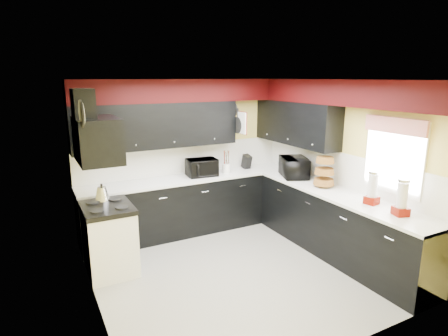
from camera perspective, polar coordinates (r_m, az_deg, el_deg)
name	(u,v)px	position (r m, az deg, el deg)	size (l,w,h in m)	color
ground	(236,269)	(5.26, 1.85, -15.11)	(3.60, 3.60, 0.00)	gray
wall_back	(184,155)	(6.36, -6.10, 1.98)	(3.60, 0.06, 2.50)	#E0C666
wall_right	(341,165)	(5.86, 17.43, 0.42)	(0.06, 3.60, 2.50)	#E0C666
wall_left	(89,201)	(4.22, -19.84, -4.80)	(0.06, 3.60, 2.50)	#E0C666
ceiling	(238,80)	(4.61, 2.09, 13.29)	(3.60, 3.60, 0.06)	white
cab_back	(192,205)	(6.31, -4.90, -5.64)	(3.60, 0.60, 0.90)	black
cab_right	(337,226)	(5.69, 16.84, -8.39)	(0.60, 3.00, 0.90)	black
counter_back	(191,178)	(6.17, -4.99, -1.51)	(3.62, 0.64, 0.04)	white
counter_right	(339,194)	(5.53, 17.17, -3.87)	(0.64, 3.02, 0.04)	white
splash_back	(184,159)	(6.37, -6.05, 1.44)	(3.60, 0.02, 0.50)	white
splash_right	(340,169)	(5.87, 17.32, -0.16)	(0.02, 3.60, 0.50)	white
upper_back	(157,125)	(5.94, -10.10, 6.41)	(2.60, 0.35, 0.70)	black
upper_right	(296,123)	(6.31, 10.86, 6.78)	(0.35, 1.80, 0.70)	black
soffit_back	(187,91)	(6.07, -5.71, 11.67)	(3.60, 0.36, 0.35)	black
soffit_right	(347,93)	(5.47, 18.23, 10.85)	(0.36, 3.24, 0.35)	black
stove	(110,241)	(5.25, -17.05, -10.55)	(0.60, 0.75, 0.86)	white
cooktop	(107,208)	(5.08, -17.41, -5.80)	(0.62, 0.77, 0.06)	black
hood	(97,140)	(4.86, -18.73, 4.08)	(0.50, 0.78, 0.55)	black
hood_duct	(83,106)	(4.80, -20.66, 8.87)	(0.24, 0.40, 0.40)	black
window	(394,157)	(5.21, 24.52, 1.59)	(0.03, 0.86, 0.96)	white
valance	(395,125)	(5.11, 24.58, 5.92)	(0.04, 0.88, 0.20)	red
pan_top	(234,110)	(6.38, 1.51, 8.90)	(0.03, 0.22, 0.40)	black
pan_mid	(238,125)	(6.30, 2.08, 6.54)	(0.03, 0.28, 0.46)	black
pan_low	(230,125)	(6.52, 0.93, 6.53)	(0.03, 0.24, 0.42)	black
cut_board	(242,123)	(6.19, 2.72, 6.88)	(0.03, 0.26, 0.35)	white
baskets	(324,171)	(5.72, 15.05, -0.46)	(0.27, 0.27, 0.50)	brown
clock	(81,114)	(4.30, -20.91, 7.71)	(0.03, 0.30, 0.30)	black
deco_plate	(364,99)	(5.47, 20.58, 9.88)	(0.03, 0.24, 0.24)	white
toaster_oven	(202,167)	(6.18, -3.36, 0.08)	(0.48, 0.40, 0.28)	black
microwave	(294,167)	(6.21, 10.66, 0.11)	(0.58, 0.39, 0.32)	black
utensil_crock	(226,168)	(6.38, 0.38, -0.04)	(0.14, 0.14, 0.15)	white
knife_block	(247,162)	(6.68, 3.46, 0.96)	(0.11, 0.16, 0.25)	black
kettle	(102,194)	(5.29, -18.09, -3.72)	(0.20, 0.20, 0.18)	#B0B0B5
dispenser_a	(373,189)	(5.14, 21.71, -2.93)	(0.15, 0.15, 0.41)	#5C0207
dispenser_b	(402,198)	(4.86, 25.49, -4.16)	(0.16, 0.16, 0.43)	#5B0F0B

